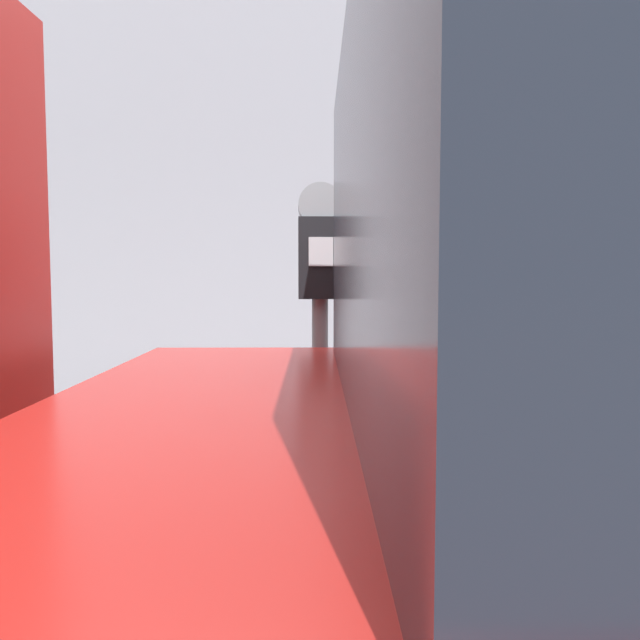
# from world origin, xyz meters

# --- Properties ---
(sidewalk) EXTENTS (24.00, 2.80, 0.13)m
(sidewalk) POSITION_xyz_m (0.00, 2.20, 0.06)
(sidewalk) COLOR #ADAAA3
(sidewalk) RESTS_ON ground_plane
(building_facade) EXTENTS (24.00, 0.30, 5.73)m
(building_facade) POSITION_xyz_m (0.00, 4.34, 2.86)
(building_facade) COLOR gray
(building_facade) RESTS_ON ground_plane
(parking_meter) EXTENTS (0.17, 0.15, 1.58)m
(parking_meter) POSITION_xyz_m (-0.20, 1.17, 1.25)
(parking_meter) COLOR slate
(parking_meter) RESTS_ON sidewalk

